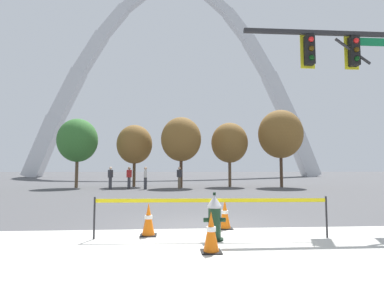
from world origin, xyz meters
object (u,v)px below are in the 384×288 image
(monument_arch, at_px, (176,86))
(pedestrian_walking_right, at_px, (179,177))
(traffic_cone_mid_sidewalk, at_px, (149,220))
(pedestrian_near_trees, at_px, (129,178))
(traffic_signal_gantry, at_px, (364,83))
(pedestrian_walking_left, at_px, (110,178))
(fire_hydrant, at_px, (214,218))
(traffic_cone_by_hydrant, at_px, (211,232))
(traffic_cone_curb_edge, at_px, (225,214))
(pedestrian_standing_center, at_px, (145,178))

(monument_arch, distance_m, pedestrian_walking_right, 35.37)
(traffic_cone_mid_sidewalk, distance_m, pedestrian_near_trees, 15.70)
(traffic_signal_gantry, xyz_separation_m, pedestrian_walking_left, (-10.08, 13.36, -3.25))
(fire_hydrant, distance_m, pedestrian_near_trees, 16.48)
(fire_hydrant, xyz_separation_m, traffic_cone_by_hydrant, (-0.19, -0.91, -0.11))
(monument_arch, relative_size, pedestrian_walking_right, 32.76)
(traffic_cone_by_hydrant, bearing_deg, pedestrian_walking_left, 106.79)
(fire_hydrant, relative_size, traffic_cone_curb_edge, 1.36)
(traffic_cone_mid_sidewalk, height_order, pedestrian_near_trees, pedestrian_near_trees)
(fire_hydrant, relative_size, pedestrian_standing_center, 0.62)
(traffic_cone_curb_edge, xyz_separation_m, pedestrian_standing_center, (-3.15, 14.42, 0.46))
(traffic_signal_gantry, relative_size, pedestrian_walking_right, 3.77)
(monument_arch, height_order, pedestrian_walking_right, monument_arch)
(fire_hydrant, bearing_deg, pedestrian_walking_left, 108.34)
(traffic_cone_by_hydrant, bearing_deg, traffic_cone_curb_edge, 73.52)
(traffic_cone_by_hydrant, bearing_deg, traffic_cone_mid_sidewalk, 130.43)
(pedestrian_standing_center, bearing_deg, traffic_cone_mid_sidewalk, -84.99)
(traffic_cone_mid_sidewalk, xyz_separation_m, pedestrian_walking_left, (-3.78, 15.13, 0.46))
(monument_arch, distance_m, pedestrian_standing_center, 36.03)
(traffic_cone_mid_sidewalk, bearing_deg, traffic_cone_curb_edge, 19.74)
(fire_hydrant, distance_m, monument_arch, 50.55)
(traffic_cone_by_hydrant, bearing_deg, monument_arch, 89.85)
(traffic_cone_by_hydrant, distance_m, pedestrian_near_trees, 17.33)
(traffic_cone_by_hydrant, relative_size, pedestrian_near_trees, 0.46)
(monument_arch, bearing_deg, pedestrian_walking_left, -99.00)
(traffic_cone_by_hydrant, distance_m, traffic_signal_gantry, 7.06)
(traffic_cone_by_hydrant, xyz_separation_m, pedestrian_standing_center, (-2.53, 16.50, 0.46))
(traffic_cone_by_hydrant, bearing_deg, pedestrian_near_trees, 102.45)
(monument_arch, relative_size, pedestrian_near_trees, 32.76)
(pedestrian_walking_left, relative_size, pedestrian_walking_right, 1.00)
(traffic_cone_curb_edge, bearing_deg, pedestrian_standing_center, 102.31)
(pedestrian_walking_right, relative_size, pedestrian_near_trees, 1.00)
(traffic_cone_by_hydrant, distance_m, traffic_cone_mid_sidewalk, 1.87)
(traffic_cone_curb_edge, xyz_separation_m, pedestrian_near_trees, (-4.35, 14.84, 0.46))
(traffic_cone_by_hydrant, height_order, pedestrian_walking_left, pedestrian_walking_left)
(traffic_cone_curb_edge, relative_size, monument_arch, 0.01)
(traffic_cone_mid_sidewalk, xyz_separation_m, pedestrian_near_trees, (-2.52, 15.49, 0.46))
(monument_arch, height_order, pedestrian_standing_center, monument_arch)
(pedestrian_standing_center, bearing_deg, traffic_cone_by_hydrant, -81.28)
(traffic_signal_gantry, relative_size, pedestrian_walking_left, 3.77)
(fire_hydrant, height_order, pedestrian_near_trees, pedestrian_near_trees)
(traffic_signal_gantry, relative_size, pedestrian_near_trees, 3.77)
(traffic_cone_curb_edge, xyz_separation_m, pedestrian_walking_left, (-5.61, 14.47, 0.46))
(traffic_cone_by_hydrant, distance_m, monument_arch, 51.45)
(pedestrian_standing_center, relative_size, pedestrian_near_trees, 1.00)
(traffic_signal_gantry, xyz_separation_m, pedestrian_near_trees, (-8.82, 13.72, -3.25))
(traffic_cone_by_hydrant, xyz_separation_m, pedestrian_near_trees, (-3.73, 16.92, 0.46))
(pedestrian_near_trees, bearing_deg, pedestrian_standing_center, -19.09)
(traffic_cone_by_hydrant, bearing_deg, fire_hydrant, 78.18)
(traffic_cone_curb_edge, distance_m, pedestrian_near_trees, 15.47)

